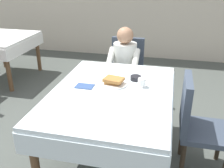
{
  "coord_description": "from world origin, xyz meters",
  "views": [
    {
      "loc": [
        0.49,
        -2.08,
        1.78
      ],
      "look_at": [
        -0.01,
        0.04,
        0.79
      ],
      "focal_mm": 41.17,
      "sensor_mm": 36.0,
      "label": 1
    }
  ],
  "objects_px": {
    "diner_person": "(124,62)",
    "breakfast_stack": "(113,80)",
    "fork_left_of_plate": "(94,83)",
    "cup_coffee": "(142,83)",
    "knife_right_of_plate": "(132,87)",
    "plate_breakfast": "(113,84)",
    "background_table_far": "(3,43)",
    "chair_diner": "(126,68)",
    "bowl_butter": "(136,78)",
    "dining_table_main": "(112,99)",
    "chair_right_side": "(195,121)",
    "spoon_near_edge": "(107,100)"
  },
  "relations": [
    {
      "from": "dining_table_main",
      "to": "diner_person",
      "type": "relative_size",
      "value": 1.36
    },
    {
      "from": "chair_right_side",
      "to": "background_table_far",
      "type": "bearing_deg",
      "value": -117.76
    },
    {
      "from": "breakfast_stack",
      "to": "knife_right_of_plate",
      "type": "bearing_deg",
      "value": -3.74
    },
    {
      "from": "chair_right_side",
      "to": "breakfast_stack",
      "type": "height_order",
      "value": "chair_right_side"
    },
    {
      "from": "chair_diner",
      "to": "plate_breakfast",
      "type": "distance_m",
      "value": 1.05
    },
    {
      "from": "fork_left_of_plate",
      "to": "chair_right_side",
      "type": "bearing_deg",
      "value": -93.54
    },
    {
      "from": "dining_table_main",
      "to": "bowl_butter",
      "type": "relative_size",
      "value": 13.85
    },
    {
      "from": "dining_table_main",
      "to": "plate_breakfast",
      "type": "distance_m",
      "value": 0.18
    },
    {
      "from": "dining_table_main",
      "to": "cup_coffee",
      "type": "bearing_deg",
      "value": 31.17
    },
    {
      "from": "plate_breakfast",
      "to": "breakfast_stack",
      "type": "bearing_deg",
      "value": -86.06
    },
    {
      "from": "background_table_far",
      "to": "cup_coffee",
      "type": "bearing_deg",
      "value": -29.73
    },
    {
      "from": "chair_diner",
      "to": "knife_right_of_plate",
      "type": "bearing_deg",
      "value": 103.2
    },
    {
      "from": "diner_person",
      "to": "plate_breakfast",
      "type": "distance_m",
      "value": 0.87
    },
    {
      "from": "knife_right_of_plate",
      "to": "fork_left_of_plate",
      "type": "bearing_deg",
      "value": 93.76
    },
    {
      "from": "chair_right_side",
      "to": "bowl_butter",
      "type": "distance_m",
      "value": 0.71
    },
    {
      "from": "spoon_near_edge",
      "to": "background_table_far",
      "type": "xyz_separation_m",
      "value": [
        -2.27,
        1.79,
        -0.12
      ]
    },
    {
      "from": "breakfast_stack",
      "to": "cup_coffee",
      "type": "xyz_separation_m",
      "value": [
        0.28,
        0.01,
        -0.0
      ]
    },
    {
      "from": "fork_left_of_plate",
      "to": "cup_coffee",
      "type": "bearing_deg",
      "value": -82.69
    },
    {
      "from": "diner_person",
      "to": "plate_breakfast",
      "type": "relative_size",
      "value": 4.0
    },
    {
      "from": "chair_right_side",
      "to": "cup_coffee",
      "type": "relative_size",
      "value": 8.23
    },
    {
      "from": "chair_right_side",
      "to": "diner_person",
      "type": "bearing_deg",
      "value": -140.24
    },
    {
      "from": "cup_coffee",
      "to": "knife_right_of_plate",
      "type": "distance_m",
      "value": 0.1
    },
    {
      "from": "chair_diner",
      "to": "breakfast_stack",
      "type": "height_order",
      "value": "chair_diner"
    },
    {
      "from": "bowl_butter",
      "to": "background_table_far",
      "type": "xyz_separation_m",
      "value": [
        -2.45,
        1.3,
        -0.14
      ]
    },
    {
      "from": "cup_coffee",
      "to": "bowl_butter",
      "type": "height_order",
      "value": "cup_coffee"
    },
    {
      "from": "chair_diner",
      "to": "cup_coffee",
      "type": "height_order",
      "value": "chair_diner"
    },
    {
      "from": "chair_diner",
      "to": "diner_person",
      "type": "relative_size",
      "value": 0.83
    },
    {
      "from": "cup_coffee",
      "to": "bowl_butter",
      "type": "xyz_separation_m",
      "value": [
        -0.08,
        0.15,
        -0.02
      ]
    },
    {
      "from": "chair_diner",
      "to": "chair_right_side",
      "type": "bearing_deg",
      "value": 125.8
    },
    {
      "from": "plate_breakfast",
      "to": "knife_right_of_plate",
      "type": "relative_size",
      "value": 1.4
    },
    {
      "from": "breakfast_stack",
      "to": "cup_coffee",
      "type": "distance_m",
      "value": 0.28
    },
    {
      "from": "dining_table_main",
      "to": "diner_person",
      "type": "distance_m",
      "value": 1.02
    },
    {
      "from": "fork_left_of_plate",
      "to": "chair_diner",
      "type": "bearing_deg",
      "value": -3.47
    },
    {
      "from": "dining_table_main",
      "to": "cup_coffee",
      "type": "relative_size",
      "value": 13.49
    },
    {
      "from": "diner_person",
      "to": "breakfast_stack",
      "type": "bearing_deg",
      "value": 93.58
    },
    {
      "from": "chair_diner",
      "to": "knife_right_of_plate",
      "type": "xyz_separation_m",
      "value": [
        0.24,
        -1.04,
        0.21
      ]
    },
    {
      "from": "dining_table_main",
      "to": "background_table_far",
      "type": "bearing_deg",
      "value": 144.83
    },
    {
      "from": "cup_coffee",
      "to": "background_table_far",
      "type": "bearing_deg",
      "value": 150.27
    },
    {
      "from": "chair_right_side",
      "to": "spoon_near_edge",
      "type": "bearing_deg",
      "value": -76.56
    },
    {
      "from": "chair_diner",
      "to": "cup_coffee",
      "type": "distance_m",
      "value": 1.1
    },
    {
      "from": "diner_person",
      "to": "background_table_far",
      "type": "bearing_deg",
      "value": -14.96
    },
    {
      "from": "spoon_near_edge",
      "to": "dining_table_main",
      "type": "bearing_deg",
      "value": 105.74
    },
    {
      "from": "knife_right_of_plate",
      "to": "plate_breakfast",
      "type": "bearing_deg",
      "value": 87.75
    },
    {
      "from": "bowl_butter",
      "to": "spoon_near_edge",
      "type": "xyz_separation_m",
      "value": [
        -0.18,
        -0.49,
        -0.02
      ]
    },
    {
      "from": "dining_table_main",
      "to": "breakfast_stack",
      "type": "relative_size",
      "value": 7.49
    },
    {
      "from": "chair_diner",
      "to": "knife_right_of_plate",
      "type": "distance_m",
      "value": 1.09
    },
    {
      "from": "chair_diner",
      "to": "chair_right_side",
      "type": "xyz_separation_m",
      "value": [
        0.84,
        -1.17,
        0.0
      ]
    },
    {
      "from": "dining_table_main",
      "to": "chair_diner",
      "type": "bearing_deg",
      "value": 93.57
    },
    {
      "from": "breakfast_stack",
      "to": "background_table_far",
      "type": "height_order",
      "value": "breakfast_stack"
    },
    {
      "from": "background_table_far",
      "to": "diner_person",
      "type": "bearing_deg",
      "value": -14.96
    }
  ]
}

